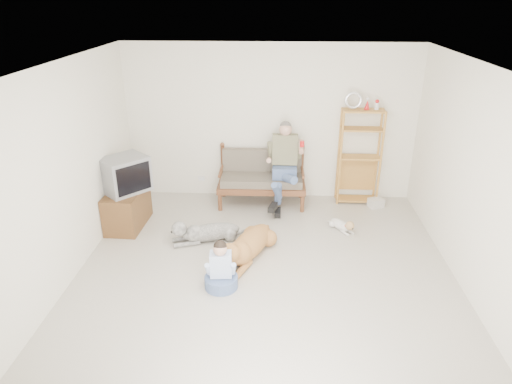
# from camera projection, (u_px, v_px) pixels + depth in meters

# --- Properties ---
(floor) EXTENTS (5.50, 5.50, 0.00)m
(floor) POSITION_uv_depth(u_px,v_px,m) (264.00, 281.00, 5.90)
(floor) COLOR beige
(floor) RESTS_ON ground
(ceiling) EXTENTS (5.50, 5.50, 0.00)m
(ceiling) POSITION_uv_depth(u_px,v_px,m) (266.00, 68.00, 4.81)
(ceiling) COLOR white
(ceiling) RESTS_ON ground
(wall_back) EXTENTS (5.00, 0.00, 5.00)m
(wall_back) POSITION_uv_depth(u_px,v_px,m) (270.00, 123.00, 7.87)
(wall_back) COLOR silver
(wall_back) RESTS_ON ground
(wall_front) EXTENTS (5.00, 0.00, 5.00)m
(wall_front) POSITION_uv_depth(u_px,v_px,m) (251.00, 358.00, 2.85)
(wall_front) COLOR silver
(wall_front) RESTS_ON ground
(wall_left) EXTENTS (0.00, 5.50, 5.50)m
(wall_left) POSITION_uv_depth(u_px,v_px,m) (57.00, 182.00, 5.47)
(wall_left) COLOR silver
(wall_left) RESTS_ON ground
(wall_right) EXTENTS (0.00, 5.50, 5.50)m
(wall_right) POSITION_uv_depth(u_px,v_px,m) (482.00, 190.00, 5.24)
(wall_right) COLOR silver
(wall_right) RESTS_ON ground
(loveseat) EXTENTS (1.51, 0.72, 0.95)m
(loveseat) POSITION_uv_depth(u_px,v_px,m) (262.00, 176.00, 7.93)
(loveseat) COLOR brown
(loveseat) RESTS_ON ground
(man) EXTENTS (0.56, 0.80, 1.30)m
(man) POSITION_uv_depth(u_px,v_px,m) (283.00, 171.00, 7.62)
(man) COLOR #536299
(man) RESTS_ON loveseat
(etagere) EXTENTS (0.74, 0.32, 1.95)m
(etagere) POSITION_uv_depth(u_px,v_px,m) (359.00, 156.00, 7.81)
(etagere) COLOR gold
(etagere) RESTS_ON ground
(book_stack) EXTENTS (0.30, 0.26, 0.16)m
(book_stack) POSITION_uv_depth(u_px,v_px,m) (376.00, 203.00, 7.90)
(book_stack) COLOR white
(book_stack) RESTS_ON ground
(tv_stand) EXTENTS (0.54, 0.92, 0.60)m
(tv_stand) POSITION_uv_depth(u_px,v_px,m) (127.00, 208.00, 7.20)
(tv_stand) COLOR brown
(tv_stand) RESTS_ON ground
(crt_tv) EXTENTS (0.83, 0.84, 0.54)m
(crt_tv) POSITION_uv_depth(u_px,v_px,m) (125.00, 174.00, 6.98)
(crt_tv) COLOR gray
(crt_tv) RESTS_ON tv_stand
(wall_outlet) EXTENTS (0.12, 0.02, 0.08)m
(wall_outlet) POSITION_uv_depth(u_px,v_px,m) (201.00, 179.00, 8.34)
(wall_outlet) COLOR silver
(wall_outlet) RESTS_ON ground
(golden_retriever) EXTENTS (0.78, 1.50, 0.48)m
(golden_retriever) POSITION_uv_depth(u_px,v_px,m) (246.00, 246.00, 6.34)
(golden_retriever) COLOR #A26538
(golden_retriever) RESTS_ON ground
(shaggy_dog) EXTENTS (1.19, 0.57, 0.37)m
(shaggy_dog) POSITION_uv_depth(u_px,v_px,m) (204.00, 232.00, 6.80)
(shaggy_dog) COLOR silver
(shaggy_dog) RESTS_ON ground
(terrier) EXTENTS (0.39, 0.49, 0.22)m
(terrier) POSITION_uv_depth(u_px,v_px,m) (343.00, 225.00, 7.12)
(terrier) COLOR silver
(terrier) RESTS_ON ground
(child) EXTENTS (0.42, 0.42, 0.67)m
(child) POSITION_uv_depth(u_px,v_px,m) (221.00, 271.00, 5.71)
(child) COLOR #536299
(child) RESTS_ON ground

